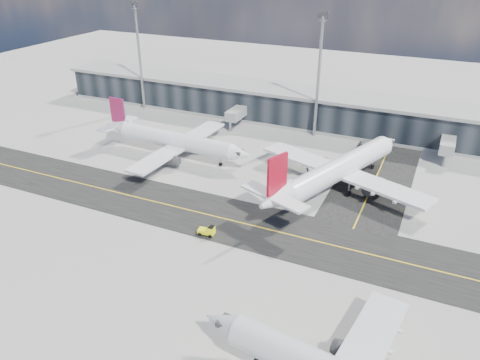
{
  "coord_description": "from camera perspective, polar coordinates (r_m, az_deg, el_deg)",
  "views": [
    {
      "loc": [
        28.12,
        -57.05,
        42.22
      ],
      "look_at": [
        -2.37,
        9.5,
        5.0
      ],
      "focal_mm": 35.0,
      "sensor_mm": 36.0,
      "label": 1
    }
  ],
  "objects": [
    {
      "name": "airliner_af",
      "position": [
        103.59,
        -8.06,
        4.82
      ],
      "size": [
        37.23,
        31.72,
        11.03
      ],
      "rotation": [
        0.0,
        0.0,
        -1.62
      ],
      "color": "white",
      "rests_on": "ground"
    },
    {
      "name": "terminal_concourse",
      "position": [
        121.58,
        10.11,
        8.26
      ],
      "size": [
        152.0,
        19.8,
        8.8
      ],
      "color": "black",
      "rests_on": "ground"
    },
    {
      "name": "ground",
      "position": [
        76.34,
        -1.36,
        -6.63
      ],
      "size": [
        300.0,
        300.0,
        0.0
      ],
      "primitive_type": "plane",
      "color": "gray",
      "rests_on": "ground"
    },
    {
      "name": "taxiway_lanes",
      "position": [
        83.44,
        4.29,
        -3.52
      ],
      "size": [
        180.0,
        63.0,
        0.03
      ],
      "color": "black",
      "rests_on": "ground"
    },
    {
      "name": "service_van",
      "position": [
        110.1,
        15.52,
        3.82
      ],
      "size": [
        5.12,
        6.18,
        1.57
      ],
      "primitive_type": "imported",
      "rotation": [
        0.0,
        0.0,
        0.54
      ],
      "color": "white",
      "rests_on": "ground"
    },
    {
      "name": "baggage_tug",
      "position": [
        75.78,
        -3.93,
        -6.2
      ],
      "size": [
        2.83,
        1.61,
        1.71
      ],
      "rotation": [
        0.0,
        0.0,
        -1.49
      ],
      "color": "#FDFA0D",
      "rests_on": "ground"
    },
    {
      "name": "airliner_redtail",
      "position": [
        89.51,
        11.76,
        1.18
      ],
      "size": [
        35.46,
        41.02,
        12.57
      ],
      "rotation": [
        0.0,
        0.0,
        -0.36
      ],
      "color": "white",
      "rests_on": "ground"
    },
    {
      "name": "floodlight_masts",
      "position": [
        111.95,
        9.6,
        12.84
      ],
      "size": [
        102.5,
        0.7,
        28.9
      ],
      "color": "gray",
      "rests_on": "ground"
    }
  ]
}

